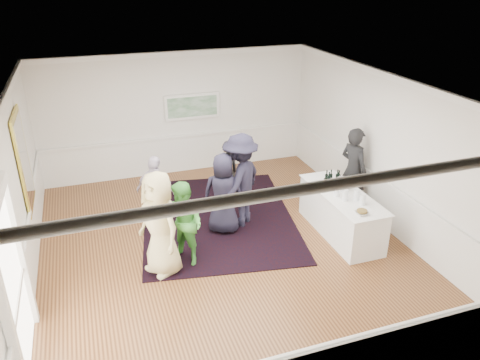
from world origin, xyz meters
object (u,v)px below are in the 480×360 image
object	(u,v)px
guest_green	(184,224)
guest_dark_b	(227,174)
guest_lilac	(157,193)
ice_bucket	(343,184)
nut_bowl	(362,212)
guest_dark_a	(240,181)
serving_table	(341,213)
guest_tan	(160,224)
guest_navy	(223,194)
bartender	(353,170)

from	to	relation	value
guest_green	guest_dark_b	xyz separation A→B (m)	(1.44, 1.95, -0.02)
guest_lilac	ice_bucket	world-z (taller)	guest_lilac
nut_bowl	ice_bucket	bearing A→B (deg)	79.08
guest_green	guest_lilac	size ratio (longest dim) A/B	1.01
guest_green	guest_dark_a	world-z (taller)	guest_dark_a
guest_green	ice_bucket	world-z (taller)	guest_green
guest_green	guest_lilac	xyz separation A→B (m)	(-0.24, 1.47, -0.01)
guest_green	guest_dark_a	distance (m)	1.79
serving_table	guest_green	world-z (taller)	guest_green
serving_table	ice_bucket	size ratio (longest dim) A/B	8.72
guest_tan	guest_navy	distance (m)	1.79
bartender	guest_navy	size ratio (longest dim) A/B	1.14
guest_navy	ice_bucket	distance (m)	2.45
guest_tan	guest_lilac	distance (m)	1.63
guest_tan	guest_dark_b	world-z (taller)	guest_tan
serving_table	guest_lilac	bearing A→B (deg)	157.11
nut_bowl	guest_lilac	bearing A→B (deg)	145.48
serving_table	guest_navy	size ratio (longest dim) A/B	1.32
guest_dark_b	guest_navy	xyz separation A→B (m)	(-0.42, -1.07, 0.07)
guest_lilac	nut_bowl	distance (m)	4.14
guest_lilac	guest_dark_a	size ratio (longest dim) A/B	0.79
guest_dark_a	ice_bucket	bearing A→B (deg)	112.12
guest_dark_a	nut_bowl	distance (m)	2.57
serving_table	guest_tan	bearing A→B (deg)	-178.14
ice_bucket	nut_bowl	world-z (taller)	ice_bucket
guest_lilac	nut_bowl	world-z (taller)	guest_lilac
guest_tan	guest_navy	size ratio (longest dim) A/B	1.14
guest_tan	nut_bowl	bearing A→B (deg)	52.31
serving_table	guest_green	bearing A→B (deg)	179.83
guest_lilac	guest_dark_b	distance (m)	1.75
guest_dark_b	serving_table	bearing A→B (deg)	113.99
bartender	guest_dark_a	distance (m)	2.58
bartender	ice_bucket	size ratio (longest dim) A/B	7.51
serving_table	guest_tan	world-z (taller)	guest_tan
serving_table	guest_dark_b	bearing A→B (deg)	132.99
guest_green	guest_lilac	bearing A→B (deg)	152.53
serving_table	guest_lilac	distance (m)	3.83
serving_table	nut_bowl	bearing A→B (deg)	-97.07
bartender	guest_green	size ratio (longest dim) A/B	1.20
guest_green	guest_tan	bearing A→B (deg)	-110.78
ice_bucket	guest_tan	bearing A→B (deg)	-175.56
guest_lilac	guest_tan	bearing A→B (deg)	122.11
serving_table	guest_dark_b	xyz separation A→B (m)	(-1.83, 1.96, 0.33)
guest_green	nut_bowl	size ratio (longest dim) A/B	6.59
guest_green	guest_navy	size ratio (longest dim) A/B	0.95
guest_lilac	guest_dark_b	size ratio (longest dim) A/B	1.01
nut_bowl	guest_green	bearing A→B (deg)	164.63
nut_bowl	guest_dark_b	bearing A→B (deg)	121.38
guest_lilac	guest_dark_b	world-z (taller)	guest_lilac
guest_tan	guest_dark_b	bearing A→B (deg)	111.47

